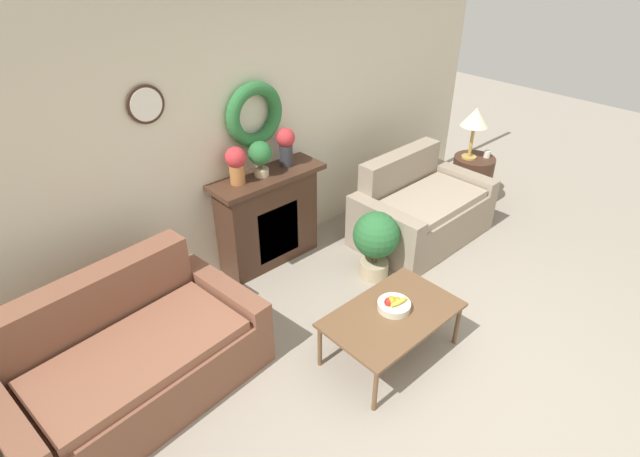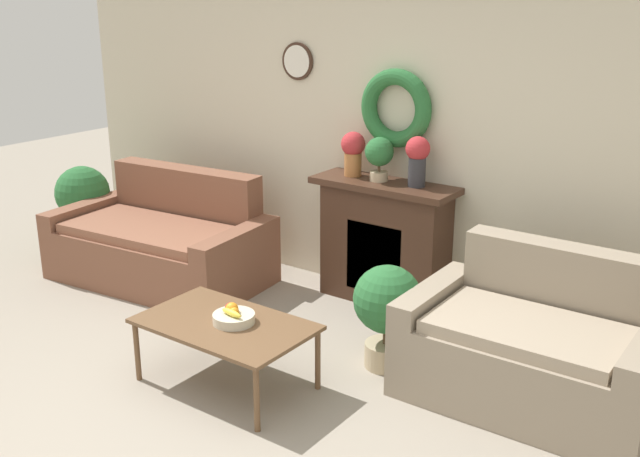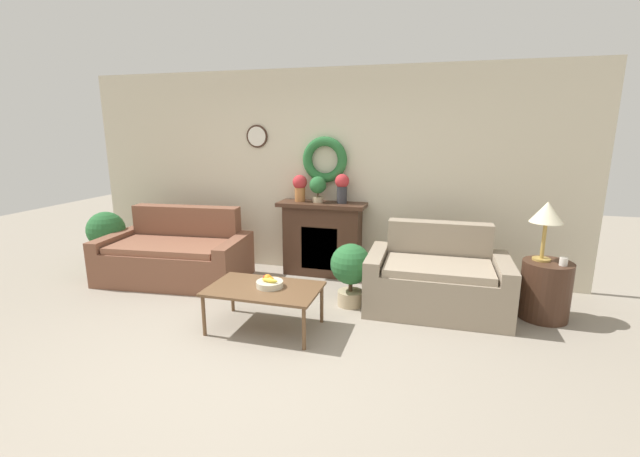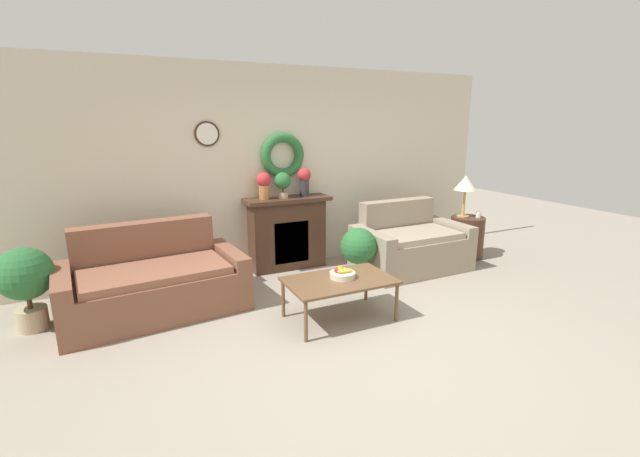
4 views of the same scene
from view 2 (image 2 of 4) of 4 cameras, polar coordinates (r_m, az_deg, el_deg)
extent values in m
plane|color=gray|center=(4.54, -12.72, -14.76)|extent=(16.00, 16.00, 0.00)
cube|color=beige|center=(5.92, 5.35, 7.49)|extent=(6.80, 0.06, 2.70)
cylinder|color=#382319|center=(6.30, -1.73, 12.62)|extent=(0.31, 0.02, 0.31)
cylinder|color=white|center=(6.29, -1.80, 12.61)|extent=(0.26, 0.01, 0.26)
torus|color=#286633|center=(5.76, 5.78, 9.09)|extent=(0.60, 0.12, 0.60)
cube|color=#42281C|center=(5.93, 4.95, -1.28)|extent=(1.01, 0.34, 0.94)
cube|color=black|center=(5.83, 4.12, -2.33)|extent=(0.49, 0.02, 0.57)
cube|color=orange|center=(5.85, 4.06, -3.01)|extent=(0.39, 0.01, 0.31)
cube|color=#42281C|center=(5.76, 4.90, 3.29)|extent=(1.15, 0.41, 0.05)
cube|color=brown|center=(6.49, -12.74, -2.31)|extent=(1.55, 0.92, 0.44)
cube|color=brown|center=(6.77, -10.02, 0.81)|extent=(1.50, 0.37, 0.91)
cube|color=brown|center=(7.10, -17.09, -0.30)|extent=(0.27, 1.01, 0.58)
cube|color=brown|center=(6.04, -6.29, -2.80)|extent=(0.27, 1.01, 0.58)
cube|color=brown|center=(6.41, -12.89, -0.13)|extent=(1.49, 0.85, 0.08)
cube|color=gray|center=(4.69, 15.20, -10.50)|extent=(1.16, 0.73, 0.47)
cube|color=gray|center=(4.99, 17.27, -6.09)|extent=(1.15, 0.22, 0.91)
cube|color=gray|center=(4.96, 8.52, -7.48)|extent=(0.18, 0.92, 0.61)
cube|color=tan|center=(4.57, 15.48, -7.47)|extent=(1.11, 0.67, 0.08)
cube|color=brown|center=(4.73, -7.25, -7.24)|extent=(1.08, 0.66, 0.03)
cylinder|color=brown|center=(4.98, -13.77, -9.05)|extent=(0.04, 0.04, 0.41)
cylinder|color=brown|center=(4.34, -4.85, -12.85)|extent=(0.04, 0.04, 0.41)
cylinder|color=brown|center=(5.33, -8.99, -6.87)|extent=(0.04, 0.04, 0.41)
cylinder|color=brown|center=(4.73, -0.17, -9.95)|extent=(0.04, 0.04, 0.41)
cylinder|color=beige|center=(4.70, -6.58, -6.80)|extent=(0.26, 0.26, 0.06)
sphere|color=#B2231E|center=(4.72, -6.80, -6.05)|extent=(0.07, 0.07, 0.07)
sphere|color=orange|center=(4.66, -6.55, -6.38)|extent=(0.06, 0.06, 0.06)
sphere|color=orange|center=(4.70, -6.73, -6.10)|extent=(0.08, 0.08, 0.08)
ellipsoid|color=yellow|center=(4.65, -6.76, -6.40)|extent=(0.17, 0.06, 0.04)
cylinder|color=#AD6B38|center=(5.92, 2.52, 4.91)|extent=(0.14, 0.14, 0.18)
sphere|color=#B72D33|center=(5.88, 2.54, 6.46)|extent=(0.19, 0.19, 0.19)
cylinder|color=#2D2D33|center=(5.63, 7.39, 4.28)|extent=(0.13, 0.13, 0.22)
sphere|color=#B72D33|center=(5.59, 7.47, 6.05)|extent=(0.18, 0.18, 0.18)
cylinder|color=tan|center=(5.78, 4.50, 4.00)|extent=(0.14, 0.14, 0.07)
cylinder|color=#4C3823|center=(5.77, 4.52, 4.65)|extent=(0.02, 0.02, 0.06)
sphere|color=#286633|center=(5.74, 4.55, 5.86)|extent=(0.22, 0.22, 0.22)
cylinder|color=tan|center=(7.50, -17.31, -0.82)|extent=(0.28, 0.28, 0.22)
cylinder|color=#4C3823|center=(7.44, -17.44, 0.49)|extent=(0.04, 0.04, 0.14)
sphere|color=#286633|center=(7.37, -17.64, 2.60)|extent=(0.51, 0.51, 0.51)
cylinder|color=tan|center=(5.07, 5.03, -9.53)|extent=(0.29, 0.29, 0.17)
cylinder|color=#4C3823|center=(5.01, 5.08, -8.06)|extent=(0.05, 0.05, 0.12)
sphere|color=#286633|center=(4.90, 5.16, -5.39)|extent=(0.45, 0.45, 0.45)
camera|label=1|loc=(5.56, -43.44, 19.84)|focal=28.00mm
camera|label=3|loc=(1.55, -70.27, -12.80)|focal=24.00mm
camera|label=4|loc=(4.94, -59.67, 3.95)|focal=24.00mm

